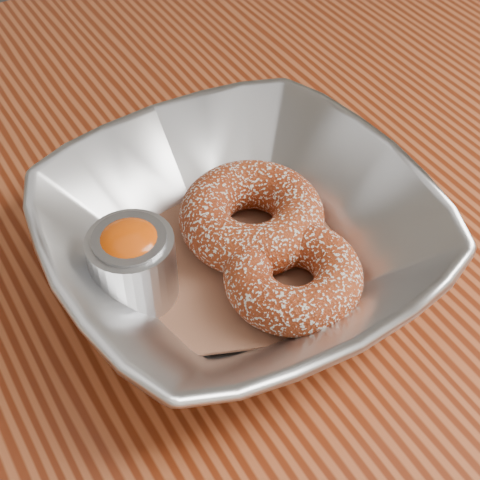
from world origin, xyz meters
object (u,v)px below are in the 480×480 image
ramekin (133,263)px  serving_bowl (240,239)px  donut_front (293,276)px  donut_back (252,216)px  table (233,308)px

ramekin → serving_bowl: bearing=-9.5°
serving_bowl → donut_front: (0.01, -0.04, -0.01)m
donut_back → ramekin: size_ratio=1.72×
table → ramekin: ramekin is taller
donut_front → ramekin: size_ratio=1.55×
table → donut_front: bearing=-92.5°
donut_back → donut_front: 0.06m
serving_bowl → ramekin: ramekin is taller
donut_back → serving_bowl: bearing=-139.3°
donut_back → donut_front: donut_back is taller
table → serving_bowl: bearing=-113.9°
table → donut_front: (-0.00, -0.08, 0.12)m
serving_bowl → ramekin: bearing=170.5°
serving_bowl → donut_front: size_ratio=2.81×
donut_back → donut_front: (-0.01, -0.06, -0.00)m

